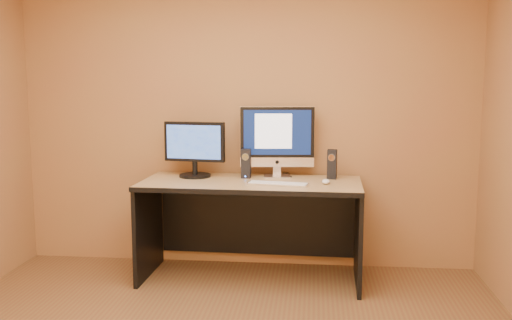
% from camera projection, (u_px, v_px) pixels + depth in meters
% --- Properties ---
extents(walls, '(4.00, 4.00, 2.60)m').
position_uv_depth(walls, '(202.00, 145.00, 3.03)').
color(walls, olive).
rests_on(walls, ground).
extents(desk, '(1.80, 0.83, 0.82)m').
position_uv_depth(desk, '(251.00, 231.00, 4.69)').
color(desk, tan).
rests_on(desk, ground).
extents(imac, '(0.65, 0.29, 0.61)m').
position_uv_depth(imac, '(277.00, 141.00, 4.81)').
color(imac, silver).
rests_on(imac, desk).
extents(second_monitor, '(0.57, 0.34, 0.47)m').
position_uv_depth(second_monitor, '(195.00, 150.00, 4.82)').
color(second_monitor, black).
rests_on(second_monitor, desk).
extents(speaker_left, '(0.08, 0.08, 0.25)m').
position_uv_depth(speaker_left, '(246.00, 163.00, 4.78)').
color(speaker_left, black).
rests_on(speaker_left, desk).
extents(speaker_right, '(0.09, 0.09, 0.25)m').
position_uv_depth(speaker_right, '(332.00, 164.00, 4.74)').
color(speaker_right, black).
rests_on(speaker_right, desk).
extents(keyboard, '(0.49, 0.20, 0.02)m').
position_uv_depth(keyboard, '(278.00, 184.00, 4.47)').
color(keyboard, silver).
rests_on(keyboard, desk).
extents(mouse, '(0.07, 0.12, 0.04)m').
position_uv_depth(mouse, '(326.00, 181.00, 4.52)').
color(mouse, white).
rests_on(mouse, desk).
extents(cable_a, '(0.09, 0.23, 0.01)m').
position_uv_depth(cable_a, '(287.00, 175.00, 4.93)').
color(cable_a, black).
rests_on(cable_a, desk).
extents(cable_b, '(0.11, 0.17, 0.01)m').
position_uv_depth(cable_b, '(285.00, 174.00, 4.99)').
color(cable_b, black).
rests_on(cable_b, desk).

